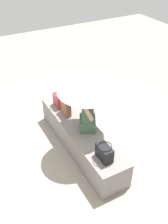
% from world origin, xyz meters
% --- Properties ---
extents(ground_plane, '(14.00, 14.00, 0.00)m').
position_xyz_m(ground_plane, '(0.00, 0.00, 0.00)').
color(ground_plane, '#9E9384').
extents(stone_bench, '(2.43, 0.56, 0.49)m').
position_xyz_m(stone_bench, '(0.00, 0.00, 0.25)').
color(stone_bench, gray).
rests_on(stone_bench, ground).
extents(person_seated, '(0.51, 0.41, 0.90)m').
position_xyz_m(person_seated, '(-0.07, -0.10, 0.88)').
color(person_seated, '#47664C').
rests_on(person_seated, stone_bench).
extents(parasol, '(1.00, 1.00, 1.01)m').
position_xyz_m(parasol, '(-0.05, -0.10, 1.37)').
color(parasol, '#B7B7BC').
rests_on(parasol, stone_bench).
extents(handbag_black, '(0.26, 0.20, 0.28)m').
position_xyz_m(handbag_black, '(0.83, 0.06, 0.63)').
color(handbag_black, '#B2333D').
rests_on(handbag_black, stone_bench).
extents(tote_bag_canvas, '(0.30, 0.22, 0.26)m').
position_xyz_m(tote_bag_canvas, '(-0.86, 0.04, 0.62)').
color(tote_bag_canvas, black).
rests_on(tote_bag_canvas, stone_bench).
extents(shoulder_bag_spare, '(0.28, 0.21, 0.35)m').
position_xyz_m(shoulder_bag_spare, '(0.52, 0.05, 0.67)').
color(shoulder_bag_spare, brown).
rests_on(shoulder_bag_spare, stone_bench).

